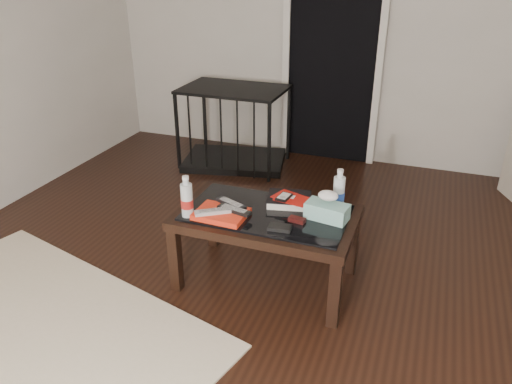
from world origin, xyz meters
TOP-DOWN VIEW (x-y plane):
  - ground at (0.00, 0.00)m, footprint 5.00×5.00m
  - doorway at (-0.40, 2.47)m, footprint 0.90×0.08m
  - coffee_table at (-0.28, 0.36)m, footprint 1.00×0.60m
  - pet_crate at (-1.16, 2.00)m, footprint 1.01×0.78m
  - magazines at (-0.50, 0.22)m, footprint 0.29×0.22m
  - remote_silver at (-0.54, 0.19)m, footprint 0.19×0.15m
  - remote_black_front at (-0.44, 0.25)m, footprint 0.21×0.09m
  - remote_black_back at (-0.48, 0.31)m, footprint 0.20×0.12m
  - textbook at (-0.20, 0.50)m, footprint 0.29×0.25m
  - dvd_mailers at (-0.19, 0.48)m, footprint 0.22×0.19m
  - ipod at (-0.22, 0.46)m, footprint 0.08×0.11m
  - flip_phone at (-0.09, 0.31)m, footprint 0.10×0.06m
  - wallet at (-0.16, 0.19)m, footprint 0.13×0.08m
  - water_bottle_left at (-0.68, 0.17)m, footprint 0.08×0.08m
  - water_bottle_right at (0.08, 0.54)m, footprint 0.07×0.07m
  - tissue_box at (0.05, 0.39)m, footprint 0.25×0.16m

SIDE VIEW (x-z plane):
  - ground at x=0.00m, z-range 0.00..0.00m
  - pet_crate at x=-1.16m, z-range -0.12..0.59m
  - coffee_table at x=-0.28m, z-range 0.17..0.63m
  - wallet at x=-0.16m, z-range 0.46..0.48m
  - flip_phone at x=-0.09m, z-range 0.46..0.48m
  - magazines at x=-0.50m, z-range 0.46..0.49m
  - textbook at x=-0.20m, z-range 0.46..0.51m
  - remote_silver at x=-0.54m, z-range 0.49..0.51m
  - remote_black_front at x=-0.44m, z-range 0.49..0.51m
  - remote_black_back at x=-0.48m, z-range 0.49..0.51m
  - tissue_box at x=0.05m, z-range 0.46..0.55m
  - dvd_mailers at x=-0.19m, z-range 0.51..0.51m
  - ipod at x=-0.22m, z-range 0.51..0.53m
  - water_bottle_left at x=-0.68m, z-range 0.46..0.70m
  - water_bottle_right at x=0.08m, z-range 0.46..0.70m
  - doorway at x=-0.40m, z-range -0.01..2.06m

